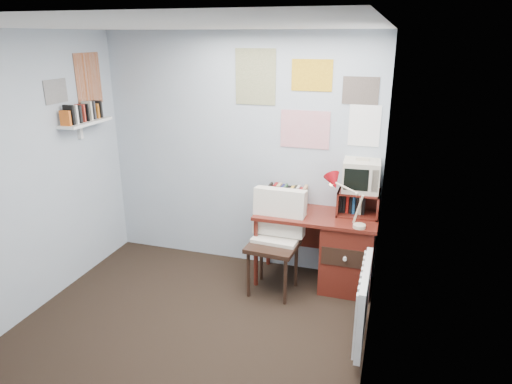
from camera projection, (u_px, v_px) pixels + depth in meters
ground at (171, 354)px, 3.70m from camera, size 3.50×3.50×0.00m
back_wall at (240, 153)px, 4.87m from camera, size 3.00×0.02×2.50m
right_wall at (373, 236)px, 2.87m from camera, size 0.02×3.50×2.50m
ceiling at (147, 26)px, 2.88m from camera, size 3.00×3.50×0.02m
desk at (342, 250)px, 4.57m from camera, size 1.20×0.55×0.76m
desk_chair at (273, 246)px, 4.45m from camera, size 0.54×0.52×1.00m
desk_lamp at (361, 206)px, 4.15m from camera, size 0.32×0.28×0.42m
tv_riser at (358, 203)px, 4.48m from camera, size 0.40×0.30×0.25m
crt_tv at (361, 174)px, 4.41m from camera, size 0.36×0.33×0.33m
book_row at (297, 196)px, 4.73m from camera, size 0.60×0.14×0.22m
radiator at (364, 302)px, 3.65m from camera, size 0.09×0.80×0.60m
wall_shelf at (86, 122)px, 4.55m from camera, size 0.20×0.62×0.24m
posters_back at (306, 99)px, 4.47m from camera, size 1.20×0.01×0.90m
posters_left at (73, 83)px, 4.46m from camera, size 0.01×0.70×0.60m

